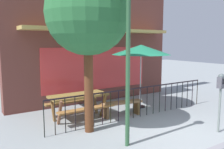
{
  "coord_description": "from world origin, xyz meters",
  "views": [
    {
      "loc": [
        -4.66,
        -3.8,
        2.38
      ],
      "look_at": [
        -0.69,
        2.32,
        1.39
      ],
      "focal_mm": 37.91,
      "sensor_mm": 36.0,
      "label": 1
    }
  ],
  "objects_px": {
    "street_tree": "(88,14)",
    "street_lamp": "(128,39)",
    "patio_umbrella": "(141,50)",
    "parking_meter_near": "(221,87)",
    "patio_bench": "(122,105)",
    "picnic_table_left": "(79,100)"
  },
  "relations": [
    {
      "from": "street_lamp",
      "to": "parking_meter_near",
      "type": "bearing_deg",
      "value": -14.52
    },
    {
      "from": "patio_umbrella",
      "to": "street_lamp",
      "type": "xyz_separation_m",
      "value": [
        -2.37,
        -2.38,
        0.35
      ]
    },
    {
      "from": "patio_umbrella",
      "to": "street_lamp",
      "type": "height_order",
      "value": "street_lamp"
    },
    {
      "from": "picnic_table_left",
      "to": "parking_meter_near",
      "type": "bearing_deg",
      "value": -49.45
    },
    {
      "from": "picnic_table_left",
      "to": "street_lamp",
      "type": "xyz_separation_m",
      "value": [
        0.1,
        -2.43,
        1.85
      ]
    },
    {
      "from": "patio_umbrella",
      "to": "street_tree",
      "type": "relative_size",
      "value": 0.55
    },
    {
      "from": "patio_umbrella",
      "to": "patio_bench",
      "type": "relative_size",
      "value": 1.61
    },
    {
      "from": "patio_bench",
      "to": "picnic_table_left",
      "type": "bearing_deg",
      "value": 157.62
    },
    {
      "from": "picnic_table_left",
      "to": "street_tree",
      "type": "height_order",
      "value": "street_tree"
    },
    {
      "from": "patio_umbrella",
      "to": "patio_bench",
      "type": "xyz_separation_m",
      "value": [
        -1.19,
        -0.48,
        -1.76
      ]
    },
    {
      "from": "parking_meter_near",
      "to": "street_lamp",
      "type": "height_order",
      "value": "street_lamp"
    },
    {
      "from": "picnic_table_left",
      "to": "patio_bench",
      "type": "distance_m",
      "value": 1.41
    },
    {
      "from": "parking_meter_near",
      "to": "street_lamp",
      "type": "distance_m",
      "value": 2.91
    },
    {
      "from": "street_tree",
      "to": "street_lamp",
      "type": "distance_m",
      "value": 1.46
    },
    {
      "from": "patio_umbrella",
      "to": "parking_meter_near",
      "type": "bearing_deg",
      "value": -86.74
    },
    {
      "from": "patio_bench",
      "to": "parking_meter_near",
      "type": "xyz_separation_m",
      "value": [
        1.36,
        -2.56,
        0.87
      ]
    },
    {
      "from": "patio_bench",
      "to": "parking_meter_near",
      "type": "distance_m",
      "value": 3.03
    },
    {
      "from": "picnic_table_left",
      "to": "parking_meter_near",
      "type": "distance_m",
      "value": 4.11
    },
    {
      "from": "patio_bench",
      "to": "street_tree",
      "type": "distance_m",
      "value": 3.2
    },
    {
      "from": "parking_meter_near",
      "to": "street_lamp",
      "type": "xyz_separation_m",
      "value": [
        -2.54,
        0.66,
        1.24
      ]
    },
    {
      "from": "parking_meter_near",
      "to": "street_tree",
      "type": "xyz_separation_m",
      "value": [
        -2.87,
        1.93,
        1.88
      ]
    },
    {
      "from": "street_tree",
      "to": "patio_umbrella",
      "type": "bearing_deg",
      "value": 22.37
    }
  ]
}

